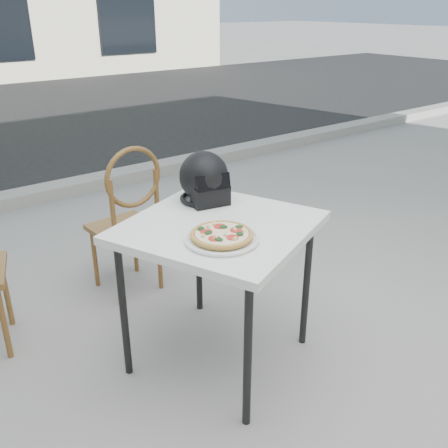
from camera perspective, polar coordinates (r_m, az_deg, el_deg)
ground at (r=2.79m, az=3.53°, el=-14.45°), size 80.00×80.00×0.00m
curb at (r=5.14m, az=-18.78°, el=3.64°), size 30.00×0.25×0.12m
cafe_table_main at (r=2.38m, az=-0.60°, el=-1.45°), size 1.07×1.07×0.78m
plate at (r=2.18m, az=-0.25°, el=-1.71°), size 0.43×0.43×0.02m
pizza at (r=2.17m, az=-0.25°, el=-1.18°), size 0.37×0.37×0.03m
helmet at (r=2.59m, az=-2.23°, el=5.08°), size 0.30×0.31×0.26m
cafe_chair_main at (r=3.11m, az=-10.85°, el=1.21°), size 0.40×0.40×0.99m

